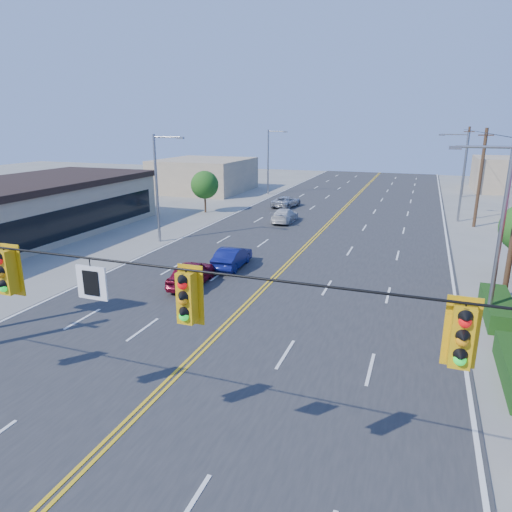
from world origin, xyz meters
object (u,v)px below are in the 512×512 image
(signal_span, at_px, (47,300))
(car_blue, at_px, (232,258))
(car_silver, at_px, (286,202))
(car_magenta, at_px, (191,274))
(car_white, at_px, (285,216))

(signal_span, height_order, car_blue, signal_span)
(car_blue, xyz_separation_m, car_silver, (-2.92, 21.81, -0.06))
(signal_span, distance_m, car_blue, 18.43)
(signal_span, height_order, car_silver, signal_span)
(car_magenta, bearing_deg, car_silver, -91.66)
(car_blue, relative_size, car_silver, 0.93)
(car_white, bearing_deg, car_silver, -76.38)
(car_white, bearing_deg, car_blue, 91.74)
(car_blue, bearing_deg, car_white, -89.22)
(car_magenta, height_order, car_blue, car_magenta)
(car_magenta, relative_size, car_blue, 1.03)
(car_white, xyz_separation_m, car_silver, (-2.07, 7.59, -0.04))
(car_magenta, distance_m, car_blue, 3.92)
(car_blue, bearing_deg, car_magenta, 74.76)
(car_magenta, distance_m, car_silver, 25.72)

